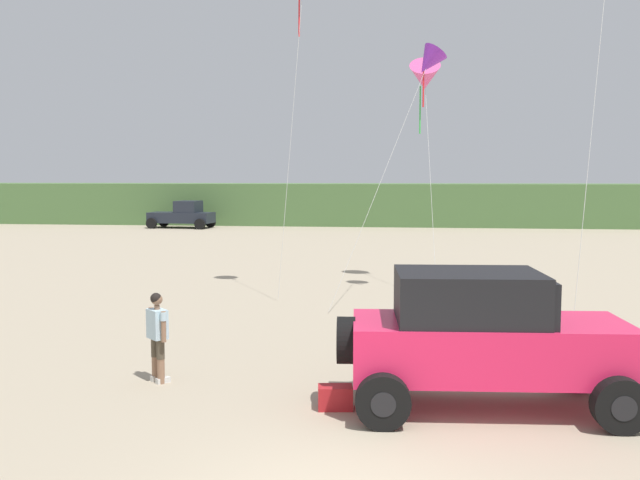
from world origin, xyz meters
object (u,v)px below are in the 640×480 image
cooler_box (335,397)px  kite_pink_ribbon (428,62)px  distant_pickup (183,215)px  kite_orange_streamer (425,78)px  person_watching (157,332)px  jeep (485,336)px

cooler_box → kite_pink_ribbon: 13.64m
distant_pickup → kite_orange_streamer: size_ratio=0.59×
cooler_box → person_watching: bearing=153.9°
jeep → kite_pink_ribbon: kite_pink_ribbon is taller
jeep → person_watching: bearing=172.2°
jeep → distant_pickup: 42.24m
distant_pickup → kite_orange_streamer: kite_orange_streamer is taller
person_watching → jeep: bearing=-7.8°
kite_orange_streamer → person_watching: bearing=-110.8°
jeep → kite_orange_streamer: (-0.69, 14.23, 6.05)m
person_watching → cooler_box: size_ratio=2.98×
person_watching → distant_pickup: bearing=107.1°
cooler_box → kite_pink_ribbon: (1.75, 11.50, 7.13)m
jeep → distant_pickup: (-17.42, 38.48, -0.26)m
distant_pickup → kite_orange_streamer: bearing=-55.4°
cooler_box → kite_pink_ribbon: size_ratio=0.07×
kite_pink_ribbon → kite_orange_streamer: 3.04m
distant_pickup → kite_pink_ribbon: (16.77, -27.29, 6.38)m
distant_pickup → person_watching: bearing=-72.9°
distant_pickup → kite_pink_ribbon: 32.66m
person_watching → cooler_box: bearing=-18.1°
cooler_box → jeep: bearing=-0.5°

